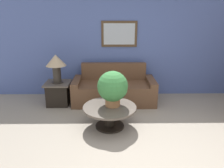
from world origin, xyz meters
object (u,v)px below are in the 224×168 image
(side_table, at_px, (58,93))
(potted_plant_on_table, at_px, (113,87))
(couch_main, at_px, (114,90))
(coffee_table, at_px, (110,112))
(table_lamp, at_px, (56,63))

(side_table, height_order, potted_plant_on_table, potted_plant_on_table)
(couch_main, xyz_separation_m, side_table, (-1.35, -0.14, -0.03))
(couch_main, relative_size, coffee_table, 1.95)
(coffee_table, height_order, potted_plant_on_table, potted_plant_on_table)
(coffee_table, bearing_deg, couch_main, 85.23)
(side_table, height_order, table_lamp, table_lamp)
(couch_main, bearing_deg, table_lamp, -174.17)
(couch_main, relative_size, potted_plant_on_table, 2.92)
(couch_main, bearing_deg, coffee_table, -94.77)
(side_table, xyz_separation_m, table_lamp, (-0.00, -0.00, 0.74))
(couch_main, height_order, coffee_table, couch_main)
(coffee_table, height_order, table_lamp, table_lamp)
(potted_plant_on_table, bearing_deg, side_table, 139.99)
(side_table, bearing_deg, couch_main, 5.83)
(couch_main, bearing_deg, side_table, -174.17)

